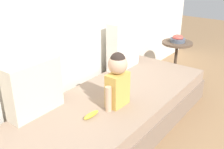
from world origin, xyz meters
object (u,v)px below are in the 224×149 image
at_px(toddler, 118,78).
at_px(couch, 116,112).
at_px(side_table, 176,51).
at_px(fruit_bowl, 178,39).
at_px(throw_pillow_left, 34,88).
at_px(throw_pillow_right, 123,45).
at_px(banana, 91,115).

bearing_deg(toddler, couch, 40.58).
bearing_deg(couch, side_table, 2.21).
relative_size(couch, fruit_bowl, 11.56).
height_order(throw_pillow_left, fruit_bowl, throw_pillow_left).
bearing_deg(couch, throw_pillow_right, 29.72).
bearing_deg(throw_pillow_left, couch, -29.72).
bearing_deg(throw_pillow_right, throw_pillow_left, 180.00).
xyz_separation_m(throw_pillow_left, side_table, (2.16, -0.32, -0.18)).
bearing_deg(toddler, throw_pillow_left, 137.30).
height_order(toddler, fruit_bowl, toddler).
height_order(throw_pillow_left, banana, throw_pillow_left).
relative_size(banana, fruit_bowl, 0.83).
bearing_deg(throw_pillow_right, banana, -158.41).
relative_size(toddler, side_table, 0.92).
relative_size(throw_pillow_right, banana, 3.36).
xyz_separation_m(toddler, side_table, (1.63, 0.17, -0.21)).
height_order(throw_pillow_right, banana, throw_pillow_right).
relative_size(throw_pillow_right, toddler, 1.13).
bearing_deg(toddler, fruit_bowl, 5.91).
height_order(banana, fruit_bowl, fruit_bowl).
relative_size(side_table, fruit_bowl, 2.66).
relative_size(couch, banana, 14.00).
bearing_deg(couch, banana, -172.71).
bearing_deg(banana, fruit_bowl, 3.34).
relative_size(toddler, banana, 2.97).
height_order(throw_pillow_left, toddler, toddler).
height_order(throw_pillow_right, fruit_bowl, throw_pillow_right).
bearing_deg(fruit_bowl, throw_pillow_right, 159.54).
relative_size(throw_pillow_left, banana, 2.89).
distance_m(throw_pillow_right, banana, 1.19).
bearing_deg(toddler, side_table, 5.91).
bearing_deg(couch, throw_pillow_left, 150.28).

